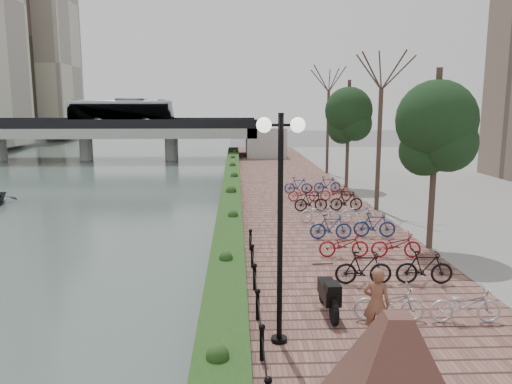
{
  "coord_description": "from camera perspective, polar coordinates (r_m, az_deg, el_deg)",
  "views": [
    {
      "loc": [
        0.9,
        -8.53,
        5.66
      ],
      "look_at": [
        1.75,
        12.74,
        2.0
      ],
      "focal_mm": 35.0,
      "sensor_mm": 36.0,
      "label": 1
    }
  ],
  "objects": [
    {
      "name": "promenade",
      "position": [
        26.77,
        4.41,
        -1.93
      ],
      "size": [
        8.0,
        75.0,
        0.5
      ],
      "primitive_type": "cube",
      "color": "brown",
      "rests_on": "ground"
    },
    {
      "name": "hedge",
      "position": [
        28.95,
        -2.85,
        0.08
      ],
      "size": [
        1.1,
        56.0,
        0.6
      ],
      "primitive_type": "cube",
      "color": "#1A3C16",
      "rests_on": "promenade"
    },
    {
      "name": "chain_fence",
      "position": [
        11.59,
        0.42,
        -14.77
      ],
      "size": [
        0.1,
        14.1,
        0.7
      ],
      "color": "black",
      "rests_on": "promenade"
    },
    {
      "name": "lamppost",
      "position": [
        10.5,
        2.82,
        1.27
      ],
      "size": [
        1.02,
        0.32,
        5.03
      ],
      "color": "black",
      "rests_on": "promenade"
    },
    {
      "name": "motorcycle",
      "position": [
        12.94,
        8.25,
        -11.26
      ],
      "size": [
        0.59,
        1.76,
        1.09
      ],
      "primitive_type": null,
      "rotation": [
        0.0,
        0.0,
        0.02
      ],
      "color": "black",
      "rests_on": "promenade"
    },
    {
      "name": "pedestrian",
      "position": [
        11.69,
        13.59,
        -12.3
      ],
      "size": [
        0.71,
        0.61,
        1.65
      ],
      "primitive_type": "imported",
      "rotation": [
        0.0,
        0.0,
        2.72
      ],
      "color": "brown",
      "rests_on": "promenade"
    },
    {
      "name": "bicycle_parking",
      "position": [
        21.29,
        10.27,
        -3.12
      ],
      "size": [
        2.4,
        19.89,
        1.0
      ],
      "color": "silver",
      "rests_on": "promenade"
    },
    {
      "name": "street_trees",
      "position": [
        22.46,
        16.2,
        4.32
      ],
      "size": [
        3.2,
        37.12,
        6.8
      ],
      "color": "#3B2B23",
      "rests_on": "promenade"
    },
    {
      "name": "bridge",
      "position": [
        55.67,
        -18.16,
        6.92
      ],
      "size": [
        36.0,
        10.77,
        6.5
      ],
      "color": "#9A9995",
      "rests_on": "ground"
    }
  ]
}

